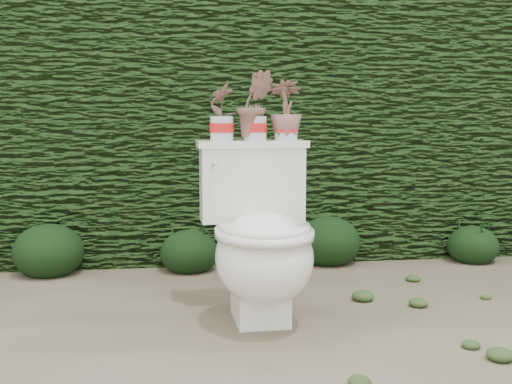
{
  "coord_description": "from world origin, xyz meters",
  "views": [
    {
      "loc": [
        -0.21,
        -2.62,
        0.89
      ],
      "look_at": [
        0.18,
        0.19,
        0.55
      ],
      "focal_mm": 45.0,
      "sensor_mm": 36.0,
      "label": 1
    }
  ],
  "objects": [
    {
      "name": "liriope_clump_4",
      "position": [
        0.75,
        1.09,
        0.16
      ],
      "size": [
        0.39,
        0.39,
        0.31
      ],
      "primitive_type": "ellipsoid",
      "color": "black",
      "rests_on": "ground"
    },
    {
      "name": "potted_plant_left",
      "position": [
        0.04,
        0.28,
        0.9
      ],
      "size": [
        0.15,
        0.15,
        0.24
      ],
      "primitive_type": "imported",
      "rotation": [
        0.0,
        0.0,
        3.89
      ],
      "color": "#356F22",
      "rests_on": "toilet"
    },
    {
      "name": "liriope_clump_2",
      "position": [
        -0.88,
        1.04,
        0.16
      ],
      "size": [
        0.39,
        0.39,
        0.31
      ],
      "primitive_type": "ellipsoid",
      "color": "black",
      "rests_on": "ground"
    },
    {
      "name": "potted_plant_right",
      "position": [
        0.33,
        0.29,
        0.9
      ],
      "size": [
        0.15,
        0.15,
        0.26
      ],
      "primitive_type": "imported",
      "rotation": [
        0.0,
        0.0,
        3.15
      ],
      "color": "#356F22",
      "rests_on": "toilet"
    },
    {
      "name": "potted_plant_center",
      "position": [
        0.19,
        0.29,
        0.93
      ],
      "size": [
        0.17,
        0.14,
        0.3
      ],
      "primitive_type": "imported",
      "rotation": [
        0.0,
        0.0,
        6.27
      ],
      "color": "#356F22",
      "rests_on": "toilet"
    },
    {
      "name": "ground",
      "position": [
        0.0,
        0.0,
        0.0
      ],
      "size": [
        60.0,
        60.0,
        0.0
      ],
      "primitive_type": "plane",
      "color": "#82765A",
      "rests_on": "ground"
    },
    {
      "name": "hedge",
      "position": [
        0.0,
        1.6,
        0.8
      ],
      "size": [
        8.0,
        1.0,
        1.6
      ],
      "primitive_type": "cube",
      "color": "#234216",
      "rests_on": "ground"
    },
    {
      "name": "toilet",
      "position": [
        0.18,
        0.05,
        0.36
      ],
      "size": [
        0.51,
        0.69,
        0.78
      ],
      "rotation": [
        0.0,
        0.0,
        0.03
      ],
      "color": "white",
      "rests_on": "ground"
    },
    {
      "name": "liriope_clump_3",
      "position": [
        -0.09,
        1.02,
        0.13
      ],
      "size": [
        0.33,
        0.33,
        0.27
      ],
      "primitive_type": "ellipsoid",
      "color": "black",
      "rests_on": "ground"
    },
    {
      "name": "liriope_clump_5",
      "position": [
        1.64,
        1.01,
        0.12
      ],
      "size": [
        0.31,
        0.31,
        0.25
      ],
      "primitive_type": "ellipsoid",
      "color": "black",
      "rests_on": "ground"
    },
    {
      "name": "house_wall",
      "position": [
        0.6,
        6.0,
        2.0
      ],
      "size": [
        8.0,
        3.5,
        4.0
      ],
      "primitive_type": "cube",
      "color": "silver",
      "rests_on": "ground"
    }
  ]
}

